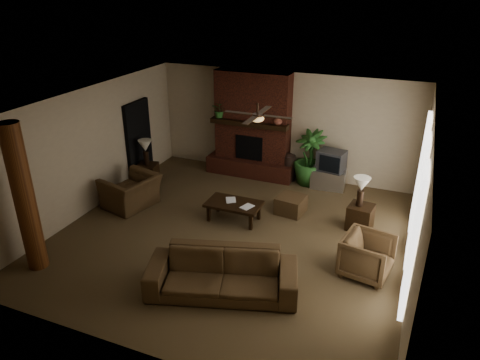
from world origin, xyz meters
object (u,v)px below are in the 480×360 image
at_px(armchair_right, 367,254).
at_px(lamp_right, 361,186).
at_px(coffee_table, 234,205).
at_px(floor_vase, 289,165).
at_px(sofa, 222,267).
at_px(floor_plant, 309,169).
at_px(ottoman, 291,205).
at_px(side_table_left, 148,174).
at_px(armchair_left, 131,187).
at_px(lamp_left, 145,147).
at_px(side_table_right, 360,217).
at_px(log_column, 25,199).
at_px(tv_stand, 328,178).

distance_m(armchair_right, lamp_right, 1.77).
bearing_deg(coffee_table, armchair_right, -17.54).
xyz_separation_m(armchair_right, floor_vase, (-2.50, 3.50, 0.00)).
distance_m(sofa, lamp_right, 3.58).
bearing_deg(sofa, lamp_right, 42.63).
xyz_separation_m(coffee_table, floor_plant, (1.05, 2.56, 0.03)).
xyz_separation_m(armchair_right, ottoman, (-1.93, 1.77, -0.23)).
bearing_deg(side_table_left, lamp_right, -2.68).
bearing_deg(armchair_left, ottoman, 120.67).
bearing_deg(lamp_left, side_table_left, -61.86).
height_order(floor_vase, lamp_left, lamp_left).
height_order(coffee_table, floor_vase, floor_vase).
bearing_deg(floor_vase, armchair_left, -136.43).
bearing_deg(side_table_right, lamp_left, 177.01).
xyz_separation_m(ottoman, lamp_left, (-3.93, 0.14, 0.80)).
bearing_deg(floor_plant, log_column, -124.19).
height_order(armchair_left, floor_plant, armchair_left).
distance_m(lamp_left, lamp_right, 5.47).
bearing_deg(side_table_left, ottoman, -1.50).
height_order(armchair_right, floor_vase, armchair_right).
height_order(side_table_left, lamp_right, lamp_right).
distance_m(ottoman, side_table_right, 1.59).
relative_size(armchair_right, coffee_table, 0.71).
bearing_deg(floor_plant, sofa, -92.97).
height_order(sofa, ottoman, sofa).
distance_m(floor_vase, side_table_left, 3.72).
bearing_deg(coffee_table, ottoman, 37.47).
xyz_separation_m(sofa, tv_stand, (0.79, 4.88, -0.24)).
relative_size(armchair_left, side_table_right, 2.12).
height_order(floor_vase, floor_plant, floor_plant).
xyz_separation_m(floor_plant, lamp_right, (1.55, -1.88, 0.60)).
height_order(armchair_right, coffee_table, armchair_right).
height_order(armchair_left, floor_vase, armchair_left).
distance_m(sofa, side_table_left, 4.92).
bearing_deg(armchair_right, floor_plant, 38.89).
bearing_deg(log_column, floor_vase, 59.86).
xyz_separation_m(armchair_left, side_table_left, (-0.35, 1.22, -0.23)).
distance_m(floor_plant, lamp_right, 2.51).
distance_m(log_column, sofa, 3.68).
relative_size(armchair_left, armchair_right, 1.36).
height_order(tv_stand, lamp_right, lamp_right).
distance_m(sofa, armchair_right, 2.64).
distance_m(log_column, side_table_right, 6.61).
height_order(side_table_left, side_table_right, same).
xyz_separation_m(sofa, ottoman, (0.28, 3.21, -0.29)).
bearing_deg(log_column, floor_plant, 55.81).
bearing_deg(coffee_table, lamp_right, 14.48).
relative_size(side_table_left, lamp_right, 0.85).
bearing_deg(floor_plant, ottoman, -89.14).
xyz_separation_m(side_table_left, lamp_right, (5.44, -0.25, 0.73)).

